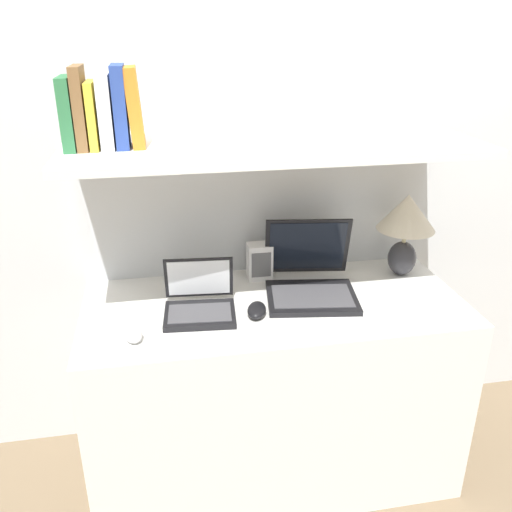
# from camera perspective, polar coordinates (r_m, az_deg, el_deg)

# --- Properties ---
(wall_back) EXTENTS (6.00, 0.05, 2.40)m
(wall_back) POSITION_cam_1_polar(r_m,az_deg,el_deg) (2.18, 0.03, 9.59)
(wall_back) COLOR silver
(wall_back) RESTS_ON ground_plane
(desk) EXTENTS (1.39, 0.61, 0.77)m
(desk) POSITION_cam_1_polar(r_m,az_deg,el_deg) (2.20, 1.84, -13.85)
(desk) COLOR white
(desk) RESTS_ON ground_plane
(back_riser) EXTENTS (1.39, 0.04, 1.32)m
(back_riser) POSITION_cam_1_polar(r_m,az_deg,el_deg) (2.32, 0.23, -3.65)
(back_riser) COLOR silver
(back_riser) RESTS_ON ground_plane
(shelf) EXTENTS (1.39, 0.55, 0.03)m
(shelf) POSITION_cam_1_polar(r_m,az_deg,el_deg) (1.86, 1.75, 11.57)
(shelf) COLOR white
(shelf) RESTS_ON back_riser
(table_lamp) EXTENTS (0.23, 0.23, 0.34)m
(table_lamp) POSITION_cam_1_polar(r_m,az_deg,el_deg) (2.21, 15.53, 3.54)
(table_lamp) COLOR #2D2D33
(table_lamp) RESTS_ON desk
(laptop_large) EXTENTS (0.37, 0.39, 0.27)m
(laptop_large) POSITION_cam_1_polar(r_m,az_deg,el_deg) (2.05, 5.71, -2.49)
(laptop_large) COLOR black
(laptop_large) RESTS_ON desk
(laptop_small) EXTENTS (0.26, 0.25, 0.18)m
(laptop_small) POSITION_cam_1_polar(r_m,az_deg,el_deg) (1.92, -5.96, -4.94)
(laptop_small) COLOR black
(laptop_small) RESTS_ON desk
(computer_mouse) EXTENTS (0.09, 0.12, 0.04)m
(computer_mouse) POSITION_cam_1_polar(r_m,az_deg,el_deg) (1.90, 0.07, -5.72)
(computer_mouse) COLOR black
(computer_mouse) RESTS_ON desk
(second_mouse) EXTENTS (0.07, 0.11, 0.04)m
(second_mouse) POSITION_cam_1_polar(r_m,az_deg,el_deg) (1.81, -12.81, -8.03)
(second_mouse) COLOR white
(second_mouse) RESTS_ON desk
(router_box) EXTENTS (0.10, 0.08, 0.15)m
(router_box) POSITION_cam_1_polar(r_m,az_deg,el_deg) (2.15, 0.38, -0.55)
(router_box) COLOR white
(router_box) RESTS_ON desk
(book_green) EXTENTS (0.04, 0.17, 0.22)m
(book_green) POSITION_cam_1_polar(r_m,az_deg,el_deg) (1.82, -19.15, 14.01)
(book_green) COLOR #2D7042
(book_green) RESTS_ON shelf
(book_brown) EXTENTS (0.03, 0.16, 0.25)m
(book_brown) POSITION_cam_1_polar(r_m,az_deg,el_deg) (1.81, -17.99, 14.60)
(book_brown) COLOR brown
(book_brown) RESTS_ON shelf
(book_yellow) EXTENTS (0.03, 0.16, 0.20)m
(book_yellow) POSITION_cam_1_polar(r_m,az_deg,el_deg) (1.81, -16.79, 14.00)
(book_yellow) COLOR gold
(book_yellow) RESTS_ON shelf
(book_white) EXTENTS (0.04, 0.16, 0.23)m
(book_white) POSITION_cam_1_polar(r_m,az_deg,el_deg) (1.80, -15.52, 14.48)
(book_white) COLOR silver
(book_white) RESTS_ON shelf
(book_blue) EXTENTS (0.04, 0.14, 0.25)m
(book_blue) POSITION_cam_1_polar(r_m,az_deg,el_deg) (1.80, -14.08, 15.00)
(book_blue) COLOR #284293
(book_blue) RESTS_ON shelf
(book_orange) EXTENTS (0.05, 0.14, 0.25)m
(book_orange) POSITION_cam_1_polar(r_m,az_deg,el_deg) (1.80, -12.68, 15.02)
(book_orange) COLOR orange
(book_orange) RESTS_ON shelf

